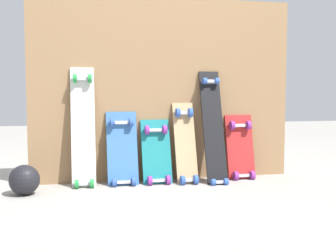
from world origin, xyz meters
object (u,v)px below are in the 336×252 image
at_px(skateboard_blue, 122,152).
at_px(skateboard_black, 214,131).
at_px(skateboard_white, 83,131).
at_px(skateboard_teal, 157,155).
at_px(skateboard_natural, 186,147).
at_px(skateboard_red, 241,151).
at_px(rubber_ball, 24,180).

xyz_separation_m(skateboard_blue, skateboard_black, (0.71, -0.06, 0.15)).
xyz_separation_m(skateboard_white, skateboard_teal, (0.55, -0.01, -0.20)).
bearing_deg(skateboard_teal, skateboard_natural, -4.99).
height_order(skateboard_teal, skateboard_natural, skateboard_natural).
bearing_deg(skateboard_red, skateboard_white, -179.68).
distance_m(skateboard_blue, rubber_ball, 0.73).
relative_size(skateboard_blue, skateboard_natural, 0.90).
distance_m(skateboard_white, skateboard_blue, 0.33).
bearing_deg(rubber_ball, skateboard_teal, 11.52).
height_order(skateboard_blue, skateboard_red, skateboard_blue).
distance_m(skateboard_red, rubber_ball, 1.67).
distance_m(skateboard_blue, skateboard_natural, 0.49).
distance_m(skateboard_natural, skateboard_black, 0.25).
xyz_separation_m(skateboard_teal, skateboard_red, (0.70, 0.02, 0.01)).
distance_m(skateboard_white, skateboard_teal, 0.59).
height_order(skateboard_black, rubber_ball, skateboard_black).
relative_size(skateboard_red, rubber_ball, 2.78).
relative_size(skateboard_blue, rubber_ball, 2.97).
xyz_separation_m(skateboard_teal, rubber_ball, (-0.95, -0.19, -0.11)).
relative_size(skateboard_teal, skateboard_natural, 0.81).
height_order(skateboard_teal, skateboard_red, skateboard_red).
bearing_deg(skateboard_natural, skateboard_black, -7.68).
bearing_deg(skateboard_blue, skateboard_white, 178.49).
bearing_deg(skateboard_black, skateboard_white, 176.35).
relative_size(skateboard_black, skateboard_red, 1.63).
bearing_deg(skateboard_blue, skateboard_natural, -3.11).
distance_m(skateboard_black, skateboard_red, 0.31).
bearing_deg(skateboard_natural, skateboard_blue, 176.89).
distance_m(skateboard_teal, skateboard_black, 0.48).
distance_m(skateboard_white, skateboard_red, 1.26).
xyz_separation_m(skateboard_natural, rubber_ball, (-1.18, -0.17, -0.17)).
distance_m(skateboard_black, rubber_ball, 1.43).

